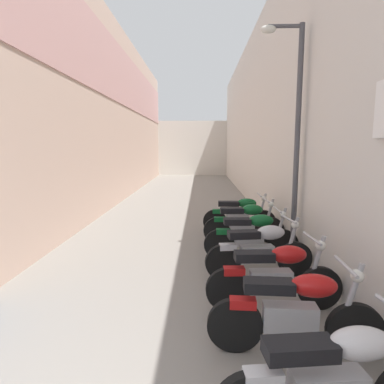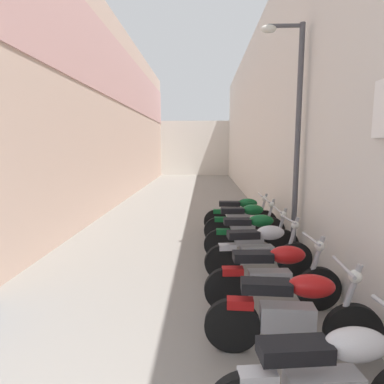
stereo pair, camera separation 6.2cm
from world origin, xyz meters
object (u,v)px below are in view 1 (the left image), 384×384
at_px(motorcycle_fifth, 260,249).
at_px(street_lamp, 293,126).
at_px(motorcycle_sixth, 252,235).
at_px(motorcycle_eighth, 240,214).
at_px(motorcycle_second, 336,379).
at_px(motorcycle_seventh, 244,222).
at_px(motorcycle_third, 296,310).
at_px(motorcycle_fourth, 275,275).

bearing_deg(motorcycle_fifth, street_lamp, 51.68).
relative_size(motorcycle_sixth, motorcycle_eighth, 1.00).
xyz_separation_m(motorcycle_fifth, street_lamp, (0.69, 0.88, 2.08)).
height_order(motorcycle_second, motorcycle_seventh, same).
height_order(motorcycle_third, motorcycle_eighth, same).
bearing_deg(motorcycle_seventh, motorcycle_third, -90.00).
relative_size(motorcycle_second, motorcycle_eighth, 1.00).
bearing_deg(motorcycle_fifth, motorcycle_fourth, -90.00).
xyz_separation_m(motorcycle_fifth, motorcycle_eighth, (0.00, 2.84, 0.00)).
distance_m(motorcycle_fourth, motorcycle_fifth, 1.10).
bearing_deg(street_lamp, motorcycle_fifth, -128.32).
height_order(motorcycle_sixth, street_lamp, street_lamp).
relative_size(motorcycle_second, street_lamp, 0.42).
bearing_deg(street_lamp, motorcycle_eighth, 109.47).
distance_m(motorcycle_fourth, street_lamp, 2.95).
distance_m(motorcycle_second, motorcycle_fourth, 1.98).
distance_m(motorcycle_third, motorcycle_sixth, 2.95).
bearing_deg(motorcycle_eighth, motorcycle_third, -90.00).
xyz_separation_m(motorcycle_seventh, street_lamp, (0.69, -1.09, 2.08)).
relative_size(motorcycle_sixth, motorcycle_seventh, 1.00).
distance_m(motorcycle_sixth, motorcycle_eighth, 1.95).
bearing_deg(motorcycle_third, motorcycle_second, -90.00).
bearing_deg(motorcycle_fourth, motorcycle_fifth, 90.00).
xyz_separation_m(motorcycle_fourth, motorcycle_seventh, (0.00, 3.07, 0.00)).
bearing_deg(street_lamp, motorcycle_third, -103.33).
bearing_deg(motorcycle_third, motorcycle_fourth, 90.00).
bearing_deg(motorcycle_second, motorcycle_seventh, 90.00).
relative_size(motorcycle_third, motorcycle_fifth, 1.00).
bearing_deg(motorcycle_fifth, motorcycle_seventh, 90.00).
relative_size(motorcycle_sixth, street_lamp, 0.42).
xyz_separation_m(motorcycle_second, motorcycle_sixth, (0.00, 3.98, 0.00)).
bearing_deg(motorcycle_second, motorcycle_fourth, 90.00).
height_order(motorcycle_third, motorcycle_fifth, same).
xyz_separation_m(motorcycle_third, motorcycle_sixth, (0.00, 2.95, 0.00)).
bearing_deg(motorcycle_second, motorcycle_fifth, 90.00).
height_order(motorcycle_second, motorcycle_fifth, same).
bearing_deg(motorcycle_sixth, street_lamp, -1.63).
distance_m(motorcycle_second, motorcycle_sixth, 3.98).
bearing_deg(motorcycle_sixth, motorcycle_fourth, -90.00).
xyz_separation_m(motorcycle_third, motorcycle_seventh, (0.00, 4.03, 0.00)).
distance_m(motorcycle_fifth, motorcycle_sixth, 0.90).
relative_size(motorcycle_eighth, street_lamp, 0.42).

